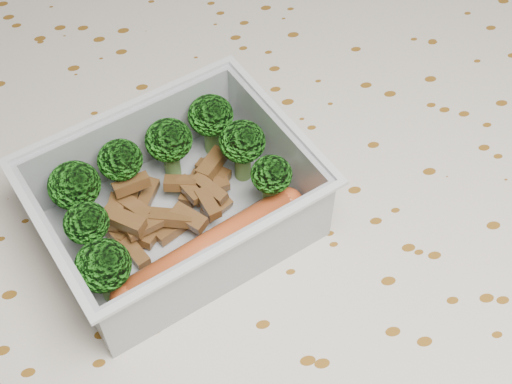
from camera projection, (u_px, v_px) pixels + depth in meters
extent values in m
cube|color=brown|center=(243.00, 225.00, 0.52)|extent=(1.40, 0.90, 0.04)
cube|color=beige|center=(242.00, 207.00, 0.50)|extent=(1.46, 0.96, 0.01)
cube|color=silver|center=(179.00, 224.00, 0.49)|extent=(0.20, 0.17, 0.00)
cube|color=silver|center=(132.00, 140.00, 0.49)|extent=(0.16, 0.06, 0.05)
cube|color=silver|center=(224.00, 266.00, 0.43)|extent=(0.16, 0.06, 0.05)
cube|color=silver|center=(276.00, 147.00, 0.49)|extent=(0.04, 0.11, 0.05)
cube|color=silver|center=(62.00, 257.00, 0.44)|extent=(0.04, 0.11, 0.05)
cube|color=silver|center=(123.00, 108.00, 0.47)|extent=(0.16, 0.06, 0.00)
cube|color=silver|center=(227.00, 246.00, 0.41)|extent=(0.16, 0.06, 0.00)
cube|color=silver|center=(283.00, 117.00, 0.47)|extent=(0.05, 0.12, 0.00)
cube|color=silver|center=(45.00, 235.00, 0.41)|extent=(0.05, 0.12, 0.00)
cylinder|color=#608C3F|center=(82.00, 207.00, 0.48)|extent=(0.01, 0.01, 0.02)
ellipsoid|color=#268C19|center=(74.00, 185.00, 0.46)|extent=(0.03, 0.03, 0.03)
cylinder|color=#608C3F|center=(125.00, 182.00, 0.49)|extent=(0.01, 0.01, 0.03)
ellipsoid|color=#268C19|center=(120.00, 160.00, 0.47)|extent=(0.03, 0.03, 0.03)
cylinder|color=#608C3F|center=(172.00, 162.00, 0.50)|extent=(0.01, 0.01, 0.03)
ellipsoid|color=#268C19|center=(169.00, 140.00, 0.48)|extent=(0.03, 0.03, 0.03)
cylinder|color=#608C3F|center=(212.00, 138.00, 0.51)|extent=(0.01, 0.01, 0.03)
ellipsoid|color=#268C19|center=(211.00, 115.00, 0.49)|extent=(0.03, 0.03, 0.03)
cylinder|color=#608C3F|center=(93.00, 244.00, 0.46)|extent=(0.01, 0.01, 0.03)
ellipsoid|color=#268C19|center=(86.00, 223.00, 0.44)|extent=(0.03, 0.03, 0.02)
cylinder|color=#608C3F|center=(243.00, 164.00, 0.50)|extent=(0.01, 0.01, 0.03)
ellipsoid|color=#268C19|center=(242.00, 142.00, 0.48)|extent=(0.03, 0.03, 0.03)
cylinder|color=#608C3F|center=(110.00, 285.00, 0.44)|extent=(0.01, 0.01, 0.02)
ellipsoid|color=#268C19|center=(103.00, 266.00, 0.42)|extent=(0.03, 0.03, 0.03)
cylinder|color=#608C3F|center=(271.00, 196.00, 0.48)|extent=(0.01, 0.01, 0.03)
ellipsoid|color=#268C19|center=(271.00, 174.00, 0.46)|extent=(0.03, 0.03, 0.02)
cube|color=brown|center=(121.00, 240.00, 0.47)|extent=(0.02, 0.03, 0.01)
cube|color=brown|center=(129.00, 204.00, 0.49)|extent=(0.02, 0.03, 0.01)
cube|color=brown|center=(189.00, 189.00, 0.48)|extent=(0.02, 0.02, 0.01)
cube|color=brown|center=(129.00, 229.00, 0.47)|extent=(0.02, 0.02, 0.01)
cube|color=brown|center=(145.00, 226.00, 0.47)|extent=(0.03, 0.02, 0.01)
cube|color=brown|center=(193.00, 188.00, 0.49)|extent=(0.02, 0.03, 0.01)
cube|color=brown|center=(121.00, 224.00, 0.48)|extent=(0.02, 0.03, 0.01)
cube|color=brown|center=(123.00, 225.00, 0.47)|extent=(0.03, 0.03, 0.01)
cube|color=brown|center=(217.00, 207.00, 0.48)|extent=(0.02, 0.02, 0.01)
cube|color=brown|center=(143.00, 228.00, 0.48)|extent=(0.03, 0.02, 0.01)
cube|color=brown|center=(132.00, 185.00, 0.47)|extent=(0.03, 0.01, 0.01)
cube|color=brown|center=(172.00, 218.00, 0.47)|extent=(0.03, 0.02, 0.01)
cube|color=brown|center=(166.00, 217.00, 0.48)|extent=(0.03, 0.02, 0.01)
cube|color=brown|center=(217.00, 174.00, 0.50)|extent=(0.01, 0.03, 0.01)
cube|color=brown|center=(210.00, 188.00, 0.48)|extent=(0.02, 0.03, 0.01)
cube|color=brown|center=(135.00, 252.00, 0.46)|extent=(0.02, 0.03, 0.01)
cube|color=brown|center=(212.00, 164.00, 0.49)|extent=(0.03, 0.03, 0.01)
cube|color=brown|center=(189.00, 218.00, 0.47)|extent=(0.03, 0.03, 0.01)
cube|color=brown|center=(200.00, 191.00, 0.49)|extent=(0.01, 0.02, 0.01)
cube|color=brown|center=(208.00, 204.00, 0.47)|extent=(0.01, 0.02, 0.01)
cube|color=brown|center=(213.00, 171.00, 0.50)|extent=(0.03, 0.02, 0.01)
cube|color=brown|center=(180.00, 183.00, 0.49)|extent=(0.02, 0.02, 0.01)
cube|color=brown|center=(147.00, 196.00, 0.49)|extent=(0.02, 0.03, 0.01)
cube|color=brown|center=(107.00, 223.00, 0.48)|extent=(0.03, 0.01, 0.01)
cube|color=brown|center=(136.00, 235.00, 0.47)|extent=(0.03, 0.02, 0.01)
cube|color=brown|center=(115.00, 212.00, 0.47)|extent=(0.02, 0.03, 0.01)
cube|color=brown|center=(123.00, 240.00, 0.47)|extent=(0.02, 0.02, 0.01)
cube|color=brown|center=(175.00, 228.00, 0.48)|extent=(0.03, 0.02, 0.01)
cube|color=brown|center=(133.00, 207.00, 0.48)|extent=(0.03, 0.03, 0.01)
cube|color=brown|center=(124.00, 220.00, 0.46)|extent=(0.03, 0.03, 0.01)
cylinder|color=#CD5023|center=(211.00, 249.00, 0.46)|extent=(0.12, 0.07, 0.02)
sphere|color=#CD5023|center=(287.00, 204.00, 0.48)|extent=(0.02, 0.02, 0.02)
sphere|color=#CD5023|center=(128.00, 298.00, 0.44)|extent=(0.02, 0.02, 0.02)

